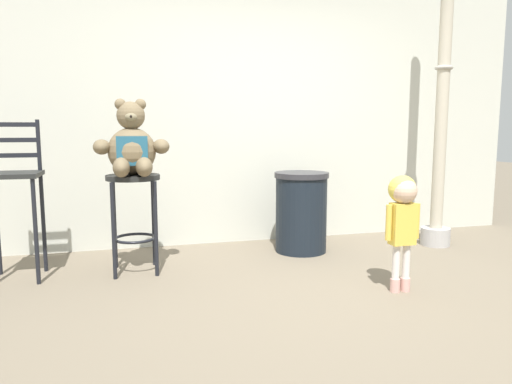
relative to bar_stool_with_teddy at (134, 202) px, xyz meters
name	(u,v)px	position (x,y,z in m)	size (l,w,h in m)	color
ground_plane	(330,305)	(1.24, -1.14, -0.59)	(24.00, 24.00, 0.00)	#726654
building_wall	(250,56)	(1.24, 0.96, 1.35)	(6.12, 0.30, 3.88)	beige
bar_stool_with_teddy	(134,202)	(0.00, 0.00, 0.00)	(0.43, 0.43, 0.81)	black
teddy_bear	(132,148)	(0.00, -0.03, 0.44)	(0.59, 0.53, 0.61)	#736246
child_walking	(403,208)	(1.85, -1.00, 0.03)	(0.27, 0.21, 0.85)	#D59F95
trash_bin	(301,212)	(1.56, 0.26, -0.20)	(0.52, 0.52, 0.77)	black
lamppost	(441,123)	(2.98, 0.12, 0.65)	(0.29, 0.29, 3.08)	#A9A5A3
bar_chair_empty	(14,186)	(-0.90, 0.07, 0.15)	(0.40, 0.40, 1.25)	black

